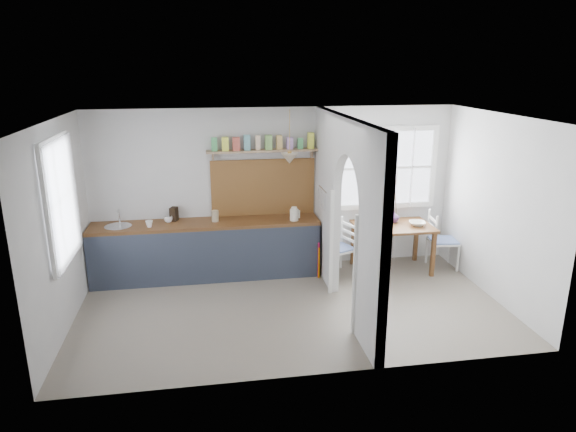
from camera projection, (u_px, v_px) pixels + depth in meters
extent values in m
cube|color=gray|center=(292.00, 308.00, 7.09)|extent=(5.80, 3.20, 0.01)
cube|color=silver|center=(293.00, 117.00, 6.34)|extent=(5.80, 3.20, 0.01)
cube|color=silver|center=(276.00, 189.00, 8.23)|extent=(5.80, 0.01, 2.60)
cube|color=silver|center=(320.00, 263.00, 5.20)|extent=(5.80, 0.01, 2.60)
cube|color=silver|center=(59.00, 229.00, 6.26)|extent=(0.01, 3.20, 2.60)
cube|color=silver|center=(497.00, 208.00, 7.16)|extent=(0.01, 3.20, 2.60)
cube|color=silver|center=(373.00, 246.00, 5.69)|extent=(0.12, 0.80, 2.60)
cube|color=silver|center=(327.00, 197.00, 7.77)|extent=(0.12, 1.20, 2.60)
cube|color=silver|center=(351.00, 161.00, 6.41)|extent=(0.12, 1.20, 1.05)
cube|color=brown|center=(206.00, 224.00, 7.89)|extent=(3.50, 0.60, 0.05)
cube|color=#31384B|center=(208.00, 258.00, 7.75)|extent=(3.50, 0.03, 0.85)
cube|color=black|center=(207.00, 250.00, 8.06)|extent=(3.46, 0.45, 0.85)
cylinder|color=silver|center=(118.00, 227.00, 7.68)|extent=(0.40, 0.40, 0.02)
cube|color=#9B6436|center=(263.00, 187.00, 8.16)|extent=(1.65, 0.03, 0.90)
cube|color=tan|center=(263.00, 151.00, 7.90)|extent=(1.75, 0.20, 0.03)
cube|color=#3FA256|center=(214.00, 145.00, 7.76)|extent=(0.09, 0.09, 0.18)
cube|color=#D1E234|center=(225.00, 145.00, 7.78)|extent=(0.09, 0.09, 0.18)
cube|color=#B54333|center=(236.00, 145.00, 7.81)|extent=(0.09, 0.09, 0.18)
cube|color=teal|center=(247.00, 144.00, 7.84)|extent=(0.09, 0.09, 0.18)
cube|color=beige|center=(258.00, 144.00, 7.86)|extent=(0.09, 0.09, 0.18)
cube|color=#70AE4E|center=(268.00, 144.00, 7.89)|extent=(0.09, 0.09, 0.18)
cube|color=tan|center=(279.00, 143.00, 7.91)|extent=(0.09, 0.09, 0.18)
cube|color=#A27ABE|center=(290.00, 143.00, 7.94)|extent=(0.09, 0.09, 0.18)
cube|color=#3FA256|center=(300.00, 143.00, 7.96)|extent=(0.09, 0.09, 0.18)
cube|color=#D1E234|center=(311.00, 143.00, 7.99)|extent=(0.09, 0.09, 0.18)
cone|color=beige|center=(290.00, 158.00, 7.66)|extent=(0.26, 0.26, 0.16)
cylinder|color=silver|center=(323.00, 189.00, 7.62)|extent=(0.02, 0.50, 0.02)
imported|color=white|center=(149.00, 224.00, 7.63)|extent=(0.14, 0.14, 0.10)
imported|color=white|center=(168.00, 219.00, 7.86)|extent=(0.17, 0.17, 0.10)
cube|color=black|center=(174.00, 214.00, 7.93)|extent=(0.14, 0.16, 0.21)
cylinder|color=tan|center=(215.00, 216.00, 7.90)|extent=(0.13, 0.13, 0.17)
cube|color=#B71148|center=(318.00, 261.00, 8.02)|extent=(0.02, 0.03, 0.60)
cube|color=#CC6900|center=(319.00, 263.00, 8.00)|extent=(0.02, 0.03, 0.51)
imported|color=white|center=(417.00, 223.00, 8.16)|extent=(0.30, 0.30, 0.06)
imported|color=#719E6A|center=(382.00, 225.00, 8.04)|extent=(0.13, 0.13, 0.10)
cylinder|color=black|center=(375.00, 227.00, 8.05)|extent=(0.18, 0.18, 0.01)
imported|color=#543569|center=(393.00, 216.00, 8.31)|extent=(0.25, 0.25, 0.20)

